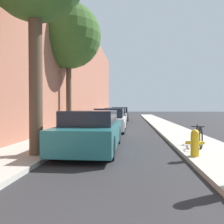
% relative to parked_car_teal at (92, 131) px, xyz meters
% --- Properties ---
extents(ground_plane, '(120.00, 120.00, 0.00)m').
position_rel_parked_car_teal_xyz_m(ground_plane, '(0.96, 7.83, -0.66)').
color(ground_plane, '#28282B').
extents(sidewalk_left, '(2.00, 52.00, 0.12)m').
position_rel_parked_car_teal_xyz_m(sidewalk_left, '(-1.94, 7.83, -0.60)').
color(sidewalk_left, '#ADA89E').
rests_on(sidewalk_left, ground).
extents(sidewalk_right, '(2.00, 52.00, 0.12)m').
position_rel_parked_car_teal_xyz_m(sidewalk_right, '(3.86, 7.83, -0.60)').
color(sidewalk_right, '#ADA89E').
rests_on(sidewalk_right, ground).
extents(building_facade_left, '(0.70, 52.00, 9.75)m').
position_rel_parked_car_teal_xyz_m(building_facade_left, '(-3.29, 7.83, 4.22)').
color(building_facade_left, '#9E604C').
rests_on(building_facade_left, ground).
extents(parked_car_teal, '(1.78, 4.55, 1.36)m').
position_rel_parked_car_teal_xyz_m(parked_car_teal, '(0.00, 0.00, 0.00)').
color(parked_car_teal, black).
rests_on(parked_car_teal, ground).
extents(parked_car_white, '(1.80, 4.27, 1.39)m').
position_rel_parked_car_teal_xyz_m(parked_car_white, '(0.05, 5.88, 0.01)').
color(parked_car_white, black).
rests_on(parked_car_white, ground).
extents(parked_car_grey, '(1.80, 4.16, 1.41)m').
position_rel_parked_car_teal_xyz_m(parked_car_grey, '(0.02, 10.87, 0.02)').
color(parked_car_grey, black).
rests_on(parked_car_grey, ground).
extents(parked_car_black, '(1.79, 4.24, 1.46)m').
position_rel_parked_car_teal_xyz_m(parked_car_black, '(0.07, 16.66, 0.03)').
color(parked_car_black, black).
rests_on(parked_car_black, ground).
extents(street_tree_far, '(3.91, 3.91, 7.59)m').
position_rel_parked_car_teal_xyz_m(street_tree_far, '(-2.45, 5.72, 5.07)').
color(street_tree_far, '#4C3A2B').
rests_on(street_tree_far, sidewalk_left).
extents(fire_hydrant, '(0.49, 0.23, 0.74)m').
position_rel_parked_car_teal_xyz_m(fire_hydrant, '(3.10, -1.18, -0.16)').
color(fire_hydrant, gold).
rests_on(fire_hydrant, sidewalk_right).
extents(bicycle, '(0.46, 1.72, 0.71)m').
position_rel_parked_car_teal_xyz_m(bicycle, '(3.68, 0.46, -0.17)').
color(bicycle, black).
rests_on(bicycle, sidewalk_right).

